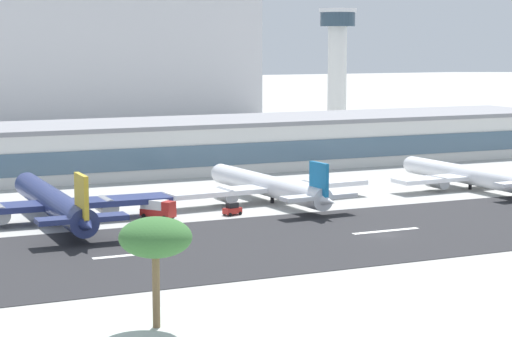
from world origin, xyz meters
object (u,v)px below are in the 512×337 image
airliner_gold_tail_gate_0 (55,204)px  service_box_truck_1 (158,208)px  airliner_blue_tail_gate_1 (272,187)px  palm_tree_3 (155,240)px  service_baggage_tug_2 (232,209)px  distant_hotel_block (73,60)px  terminal_building (172,145)px  control_tower (337,60)px  airliner_navy_tail_gate_2 (470,176)px

airliner_gold_tail_gate_0 → service_box_truck_1: size_ratio=8.06×
airliner_blue_tail_gate_1 → palm_tree_3: palm_tree_3 is taller
service_baggage_tug_2 → airliner_blue_tail_gate_1: bearing=-158.4°
airliner_gold_tail_gate_0 → palm_tree_3: palm_tree_3 is taller
distant_hotel_block → airliner_gold_tail_gate_0: distant_hotel_block is taller
terminal_building → control_tower: bearing=32.9°
distant_hotel_block → airliner_blue_tail_gate_1: bearing=-94.2°
airliner_gold_tail_gate_0 → airliner_navy_tail_gate_2: (85.92, 2.32, -0.55)m
terminal_building → control_tower: control_tower is taller
service_box_truck_1 → service_baggage_tug_2: 13.09m
airliner_blue_tail_gate_1 → service_baggage_tug_2: bearing=123.1°
terminal_building → palm_tree_3: palm_tree_3 is taller
airliner_navy_tail_gate_2 → service_box_truck_1: (-68.94, -5.16, -1.03)m
service_baggage_tug_2 → airliner_gold_tail_gate_0: bearing=-24.3°
service_box_truck_1 → service_baggage_tug_2: bearing=45.9°
terminal_building → airliner_blue_tail_gate_1: bearing=-89.4°
airliner_gold_tail_gate_0 → palm_tree_3: bearing=173.9°
airliner_gold_tail_gate_0 → distant_hotel_block: bearing=-14.3°
terminal_building → airliner_blue_tail_gate_1: size_ratio=4.58×
service_baggage_tug_2 → airliner_navy_tail_gate_2: bearing=172.1°
airliner_navy_tail_gate_2 → service_box_truck_1: airliner_navy_tail_gate_2 is taller
control_tower → airliner_blue_tail_gate_1: size_ratio=0.89×
control_tower → palm_tree_3: bearing=-123.7°
airliner_blue_tail_gate_1 → palm_tree_3: size_ratio=3.02×
distant_hotel_block → service_baggage_tug_2: 214.08m
airliner_navy_tail_gate_2 → palm_tree_3: size_ratio=2.84×
service_baggage_tug_2 → distant_hotel_block: bearing=-112.3°
airliner_navy_tail_gate_2 → airliner_gold_tail_gate_0: bearing=89.7°
control_tower → service_box_truck_1: control_tower is taller
terminal_building → airliner_blue_tail_gate_1: (0.52, -52.43, -2.85)m
service_box_truck_1 → airliner_blue_tail_gate_1: bearing=70.3°
terminal_building → service_box_truck_1: bearing=-112.3°
distant_hotel_block → airliner_gold_tail_gate_0: (-56.59, -206.39, -20.12)m
airliner_gold_tail_gate_0 → service_baggage_tug_2: bearing=-98.2°
control_tower → airliner_gold_tail_gate_0: 152.06m
terminal_building → distant_hotel_block: bearing=84.2°
airliner_navy_tail_gate_2 → service_baggage_tug_2: size_ratio=12.09×
distant_hotel_block → palm_tree_3: (-66.67, -286.59, -10.56)m
airliner_blue_tail_gate_1 → service_baggage_tug_2: 15.03m
control_tower → service_baggage_tug_2: bearing=-127.3°
distant_hotel_block → service_box_truck_1: distant_hotel_block is taller
control_tower → service_baggage_tug_2: 135.94m
airliner_gold_tail_gate_0 → airliner_blue_tail_gate_1: (41.84, 4.10, -0.38)m
terminal_building → airliner_gold_tail_gate_0: terminal_building is taller
distant_hotel_block → service_box_truck_1: 214.05m
terminal_building → palm_tree_3: (-51.40, -136.73, 7.08)m
control_tower → service_baggage_tug_2: (-81.21, -106.47, -23.42)m
airliner_blue_tail_gate_1 → terminal_building: bearing=-3.1°
distant_hotel_block → airliner_navy_tail_gate_2: (29.33, -204.07, -20.67)m
service_baggage_tug_2 → palm_tree_3: bearing=46.9°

